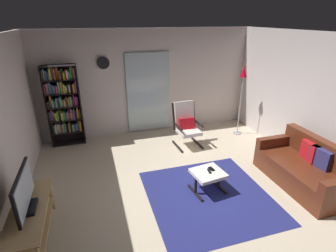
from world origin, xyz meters
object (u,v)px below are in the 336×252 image
cell_phone (211,169)px  wall_clock (103,63)px  tv_stand (31,221)px  television (24,193)px  tv_remote (209,171)px  bookshelf_near_tv (64,103)px  floor_lamp_by_shelf (243,81)px  ottoman (208,175)px  leather_sofa (306,169)px  lounge_armchair (186,123)px

cell_phone → wall_clock: size_ratio=0.48×
tv_stand → wall_clock: (1.29, 3.21, 1.49)m
cell_phone → television: bearing=-177.3°
tv_remote → tv_stand: bearing=-163.4°
television → bookshelf_near_tv: 3.07m
tv_stand → floor_lamp_by_shelf: floor_lamp_by_shelf is taller
television → ottoman: bearing=7.3°
tv_stand → ottoman: bearing=7.6°
bookshelf_near_tv → floor_lamp_by_shelf: bookshelf_near_tv is taller
bookshelf_near_tv → floor_lamp_by_shelf: 4.27m
bookshelf_near_tv → tv_remote: bearing=-48.0°
bookshelf_near_tv → wall_clock: 1.29m
tv_remote → cell_phone: size_ratio=1.03×
leather_sofa → floor_lamp_by_shelf: 2.56m
tv_stand → lounge_armchair: lounge_armchair is taller
floor_lamp_by_shelf → bookshelf_near_tv: bearing=170.7°
lounge_armchair → ottoman: size_ratio=1.76×
lounge_armchair → tv_remote: (-0.26, -1.83, -0.14)m
floor_lamp_by_shelf → wall_clock: 3.36m
television → leather_sofa: (4.50, 0.04, -0.49)m
television → leather_sofa: television is taller
cell_phone → lounge_armchair: bearing=78.2°
ottoman → wall_clock: bearing=116.6°
lounge_armchair → leather_sofa: bearing=-54.9°
lounge_armchair → tv_remote: size_ratio=7.10×
tv_remote → bookshelf_near_tv: bearing=140.9°
wall_clock → floor_lamp_by_shelf: bearing=-14.6°
bookshelf_near_tv → floor_lamp_by_shelf: bearing=-9.3°
bookshelf_near_tv → wall_clock: wall_clock is taller
cell_phone → floor_lamp_by_shelf: size_ratio=0.08×
tv_stand → television: (0.00, 0.01, 0.44)m
tv_stand → cell_phone: 2.84m
bookshelf_near_tv → tv_stand: bearing=-95.9°
ottoman → floor_lamp_by_shelf: bearing=48.3°
television → cell_phone: size_ratio=6.19×
television → leather_sofa: size_ratio=0.51×
tv_stand → wall_clock: bearing=68.1°
ottoman → cell_phone: cell_phone is taller
television → bookshelf_near_tv: bookshelf_near_tv is taller
bookshelf_near_tv → ottoman: bearing=-48.3°
leather_sofa → lounge_armchair: bearing=125.1°
television → floor_lamp_by_shelf: (4.51, 2.36, 0.59)m
television → tv_remote: 2.79m
ottoman → television: bearing=-172.7°
tv_stand → tv_remote: (2.74, 0.37, 0.03)m
cell_phone → floor_lamp_by_shelf: bearing=43.2°
tv_remote → floor_lamp_by_shelf: 2.86m
television → lounge_armchair: (3.00, 2.19, -0.26)m
television → cell_phone: (2.81, 0.41, -0.41)m
floor_lamp_by_shelf → tv_stand: bearing=-152.2°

